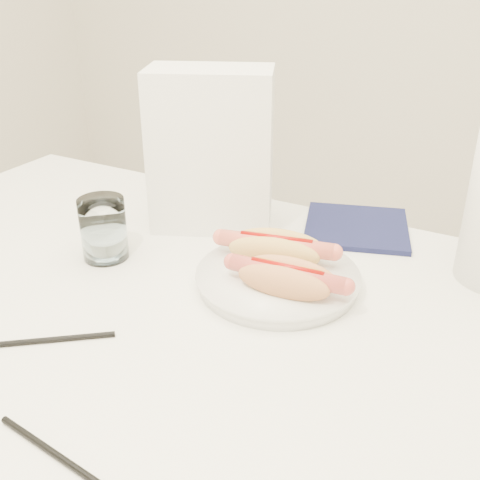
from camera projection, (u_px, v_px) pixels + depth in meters
The scene contains 9 objects.
table at pixel (163, 338), 0.82m from camera, with size 1.20×0.80×0.75m.
plate at pixel (278, 280), 0.82m from camera, with size 0.22×0.22×0.02m, color white.
hotdog_left at pixel (276, 249), 0.84m from camera, with size 0.17×0.09×0.05m.
hotdog_right at pixel (287, 278), 0.77m from camera, with size 0.16×0.07×0.04m.
water_glass at pixel (103, 229), 0.88m from camera, with size 0.07×0.07×0.10m, color silver.
chopstick_near at pixel (21, 342), 0.70m from camera, with size 0.01×0.01×0.22m, color black.
chopstick_far at pixel (79, 470), 0.53m from camera, with size 0.01×0.01×0.22m, color black.
napkin_box at pixel (211, 150), 0.96m from camera, with size 0.20×0.11×0.27m, color white.
navy_napkin at pixel (356, 227), 0.99m from camera, with size 0.17×0.17×0.01m, color #13163C.
Camera 1 is at (0.41, -0.53, 1.18)m, focal length 43.39 mm.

